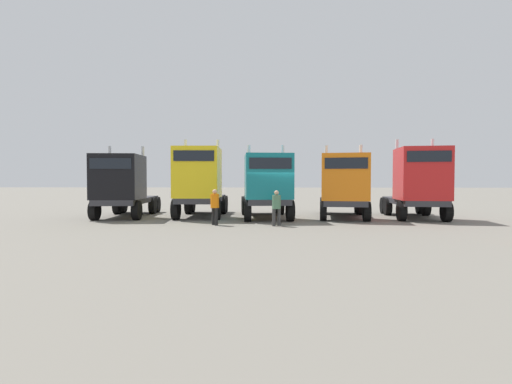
# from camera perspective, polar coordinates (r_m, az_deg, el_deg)

# --- Properties ---
(ground) EXTENTS (200.00, 200.00, 0.00)m
(ground) POSITION_cam_1_polar(r_m,az_deg,el_deg) (19.53, 2.35, -4.41)
(ground) COLOR slate
(semi_truck_black) EXTENTS (3.08, 6.26, 4.10)m
(semi_truck_black) POSITION_cam_1_polar(r_m,az_deg,el_deg) (22.14, -19.83, 1.00)
(semi_truck_black) COLOR #333338
(semi_truck_black) RESTS_ON ground
(semi_truck_yellow) EXTENTS (2.78, 6.10, 4.50)m
(semi_truck_yellow) POSITION_cam_1_polar(r_m,az_deg,el_deg) (21.23, -8.67, 1.62)
(semi_truck_yellow) COLOR #333338
(semi_truck_yellow) RESTS_ON ground
(semi_truck_teal) EXTENTS (3.20, 6.39, 4.08)m
(semi_truck_teal) POSITION_cam_1_polar(r_m,az_deg,el_deg) (20.22, 1.67, 0.97)
(semi_truck_teal) COLOR #333338
(semi_truck_teal) RESTS_ON ground
(semi_truck_orange) EXTENTS (3.27, 6.36, 4.09)m
(semi_truck_orange) POSITION_cam_1_polar(r_m,az_deg,el_deg) (20.90, 13.31, 0.90)
(semi_truck_orange) COLOR #333338
(semi_truck_orange) RESTS_ON ground
(semi_truck_red) EXTENTS (3.03, 5.89, 4.42)m
(semi_truck_red) POSITION_cam_1_polar(r_m,az_deg,el_deg) (21.90, 23.65, 1.33)
(semi_truck_red) COLOR #333338
(semi_truck_red) RESTS_ON ground
(visitor_in_hivis) EXTENTS (0.56, 0.56, 1.69)m
(visitor_in_hivis) POSITION_cam_1_polar(r_m,az_deg,el_deg) (17.54, -6.34, -1.91)
(visitor_in_hivis) COLOR black
(visitor_in_hivis) RESTS_ON ground
(visitor_with_camera) EXTENTS (0.55, 0.55, 1.64)m
(visitor_with_camera) POSITION_cam_1_polar(r_m,az_deg,el_deg) (17.15, 3.16, -2.08)
(visitor_with_camera) COLOR #383838
(visitor_with_camera) RESTS_ON ground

